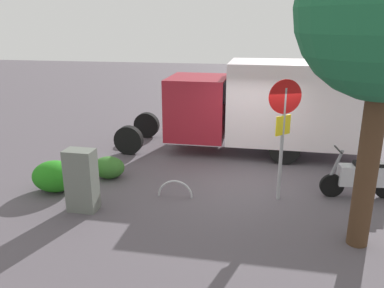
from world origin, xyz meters
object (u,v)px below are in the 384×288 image
Objects in this scene: motorcycle at (362,177)px; utility_cabinet at (82,181)px; box_truck_near at (267,103)px; bike_rack_hoop at (175,197)px; stop_sign at (283,122)px.

utility_cabinet is at bearing 9.51° from motorcycle.
utility_cabinet is (3.93, 4.77, -0.89)m from box_truck_near.
utility_cabinet is at bearing 51.00° from box_truck_near.
utility_cabinet is 2.22m from bike_rack_hoop.
utility_cabinet is at bearing 28.85° from bike_rack_hoop.
motorcycle is 0.64× the size of stop_sign.
bike_rack_hoop is at bearing 3.41° from motorcycle.
bike_rack_hoop is (2.08, 3.75, -1.59)m from box_truck_near.
stop_sign reaches higher than motorcycle.
stop_sign is (-0.32, 3.44, 0.28)m from box_truck_near.
box_truck_near is 2.76× the size of stop_sign.
box_truck_near is at bearing -119.01° from bike_rack_hoop.
box_truck_near is at bearing -59.99° from motorcycle.
box_truck_near is 9.13× the size of bike_rack_hoop.
stop_sign reaches higher than bike_rack_hoop.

